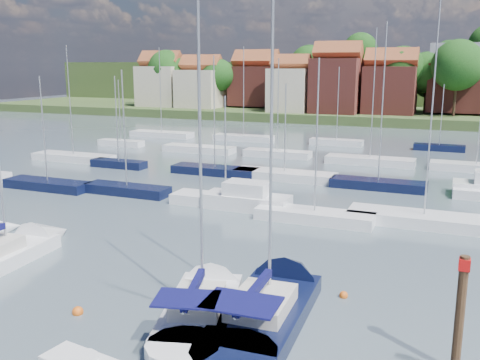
% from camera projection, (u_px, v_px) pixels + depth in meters
% --- Properties ---
extents(ground, '(260.00, 260.00, 0.00)m').
position_uv_depth(ground, '(357.00, 170.00, 59.35)').
color(ground, '#404E57').
rests_on(ground, ground).
extents(sailboat_left, '(3.72, 11.44, 15.33)m').
position_uv_depth(sailboat_left, '(17.00, 250.00, 32.56)').
color(sailboat_left, white).
rests_on(sailboat_left, ground).
extents(sailboat_centre, '(5.89, 11.71, 15.39)m').
position_uv_depth(sailboat_centre, '(206.00, 301.00, 25.64)').
color(sailboat_centre, white).
rests_on(sailboat_centre, ground).
extents(sailboat_navy, '(4.02, 13.23, 18.07)m').
position_uv_depth(sailboat_navy, '(276.00, 299.00, 25.88)').
color(sailboat_navy, black).
rests_on(sailboat_navy, ground).
extents(timber_piling, '(0.40, 0.40, 6.91)m').
position_uv_depth(timber_piling, '(458.00, 337.00, 20.03)').
color(timber_piling, '#4C331E').
rests_on(timber_piling, ground).
extents(buoy_c, '(0.53, 0.53, 0.53)m').
position_uv_depth(buoy_c, '(78.00, 314.00, 25.06)').
color(buoy_c, '#D85914').
rests_on(buoy_c, ground).
extents(buoy_e, '(0.44, 0.44, 0.44)m').
position_uv_depth(buoy_e, '(343.00, 297.00, 26.84)').
color(buoy_e, '#D85914').
rests_on(buoy_e, ground).
extents(marina_field, '(79.62, 41.41, 15.93)m').
position_uv_depth(marina_field, '(368.00, 175.00, 54.17)').
color(marina_field, white).
rests_on(marina_field, ground).
extents(far_shore_town, '(212.46, 90.00, 22.27)m').
position_uv_depth(far_shore_town, '(429.00, 91.00, 141.38)').
color(far_shore_town, '#3F5028').
rests_on(far_shore_town, ground).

